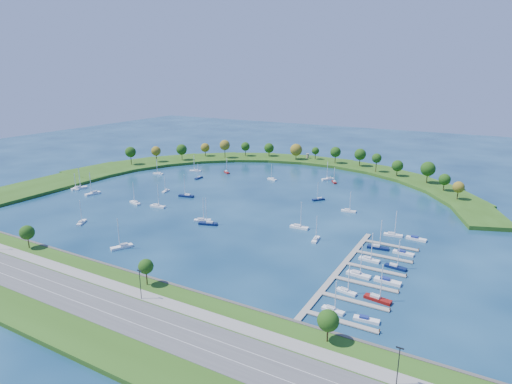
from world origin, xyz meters
The scene contains 40 objects.
ground centered at (0.00, 0.00, 0.00)m, with size 700.00×700.00×0.00m, color #07243F.
south_shoreline centered at (0.03, -122.88, 1.00)m, with size 420.00×43.10×11.60m.
breakwater centered at (-46.33, 48.72, 0.99)m, with size 286.74×247.64×2.00m.
breakwater_trees centered at (-13.79, 88.53, 10.50)m, with size 236.08×95.39×14.90m.
harbor_tower centered at (-10.77, 120.48, 4.07)m, with size 2.60×2.60×4.03m.
dock_system centered at (85.30, -61.00, 0.35)m, with size 24.28×82.00×1.60m.
moored_boat_0 centered at (-49.42, -37.01, 0.91)m, with size 8.65×4.61×12.24m.
moored_boat_1 centered at (-103.37, -33.26, 0.86)m, with size 7.23×4.58×10.33m.
moored_boat_2 centered at (-53.03, 27.42, 0.87)m, with size 2.08×7.27×10.66m.
moored_boat_3 centered at (46.81, -27.63, 0.94)m, with size 9.03×2.80×13.16m.
moored_boat_4 centered at (-85.83, 22.95, 0.88)m, with size 7.91×3.77×11.22m.
moored_boat_5 centered at (59.76, 7.58, 0.89)m, with size 7.89×2.96×11.32m.
moored_boat_6 centered at (-8.96, -85.93, 0.95)m, with size 6.37×9.21×13.30m.
moored_boat_7 centered at (-67.84, 43.15, 0.92)m, with size 8.73×5.42×12.44m.
moored_boat_8 centered at (-32.70, -12.18, 0.95)m, with size 9.51×4.46×13.48m.
moored_boat_9 centered at (-48.92, -73.76, 0.89)m, with size 5.68×7.99×11.59m.
moored_boat_10 centered at (-6.92, 48.76, 0.88)m, with size 7.80×4.40×11.05m.
moored_boat_11 centered at (26.38, 67.58, 0.93)m, with size 7.60×8.17×12.83m.
moored_boat_12 centered at (-85.27, -35.68, 0.96)m, with size 4.37×9.70×13.78m.
moored_boat_13 centered at (-102.66, -31.54, 0.98)m, with size 5.35×10.17×14.40m.
moored_boat_14 centered at (0.83, -42.22, 0.91)m, with size 8.34×6.08×12.15m.
moored_boat_15 centered at (-33.90, -35.82, 0.93)m, with size 8.97×3.68×12.80m.
moored_boat_16 centered at (38.15, 19.72, 0.88)m, with size 6.39×7.02×10.92m.
moored_boat_17 centered at (-50.76, -9.61, 0.85)m, with size 3.03×6.79×9.64m.
moored_boat_18 centered at (32.65, 62.41, 0.86)m, with size 5.53×6.86×10.25m.
moored_boat_19 centered at (6.31, -44.83, 0.95)m, with size 9.51×5.16×13.47m.
moored_boat_20 centered at (-45.34, 50.94, 0.88)m, with size 7.25×6.25×11.06m.
moored_boat_21 centered at (59.37, -38.08, 0.88)m, with size 3.11×7.82×11.18m.
docked_boat_0 centered at (85.54, -89.56, 0.87)m, with size 7.46×2.89×10.68m.
docked_boat_1 centered at (95.99, -89.69, 0.57)m, with size 7.82×2.86×1.56m.
docked_boat_2 centered at (85.54, -76.17, 0.86)m, with size 7.29×3.11×10.38m.
docked_boat_3 centered at (96.01, -76.10, 0.94)m, with size 9.17×3.66×13.11m.
docked_boat_4 centered at (85.51, -62.18, 0.94)m, with size 9.01×3.23×12.98m.
docked_boat_5 centered at (95.96, -62.18, 0.70)m, with size 9.46×3.09×1.90m.
docked_boat_6 centered at (85.52, -47.36, 0.90)m, with size 8.22×2.67×11.93m.
docked_boat_7 centered at (96.02, -49.01, 0.90)m, with size 8.37×3.39×11.95m.
docked_boat_8 centered at (85.51, -33.77, 0.93)m, with size 9.00×3.48×12.89m.
docked_boat_9 centered at (95.98, -34.26, 0.62)m, with size 8.46×2.91×1.70m.
docked_boat_10 centered at (87.92, -15.91, 0.91)m, with size 8.44×3.40×12.06m.
docked_boat_11 centered at (97.87, -15.65, 0.65)m, with size 8.76×3.00×1.76m.
Camera 1 is at (122.49, -204.42, 72.67)m, focal length 30.11 mm.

